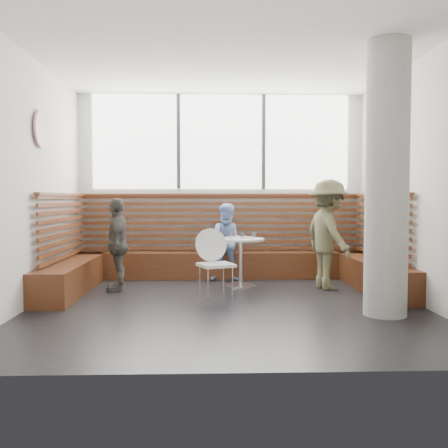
{
  "coord_description": "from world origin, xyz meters",
  "views": [
    {
      "loc": [
        -0.25,
        -6.37,
        1.38
      ],
      "look_at": [
        0.0,
        1.0,
        1.0
      ],
      "focal_mm": 40.0,
      "sensor_mm": 36.0,
      "label": 1
    }
  ],
  "objects_px": {
    "cafe_chair": "(216,257)",
    "adult_man": "(328,235)",
    "cafe_table": "(241,252)",
    "child_left": "(118,245)",
    "concrete_column": "(387,180)",
    "child_back": "(229,242)"
  },
  "relations": [
    {
      "from": "child_back",
      "to": "child_left",
      "type": "bearing_deg",
      "value": -155.14
    },
    {
      "from": "adult_man",
      "to": "child_left",
      "type": "xyz_separation_m",
      "value": [
        -3.18,
        -0.02,
        -0.14
      ]
    },
    {
      "from": "cafe_table",
      "to": "child_left",
      "type": "relative_size",
      "value": 0.55
    },
    {
      "from": "adult_man",
      "to": "child_back",
      "type": "xyz_separation_m",
      "value": [
        -1.48,
        0.83,
        -0.18
      ]
    },
    {
      "from": "cafe_chair",
      "to": "child_back",
      "type": "distance_m",
      "value": 1.48
    },
    {
      "from": "cafe_chair",
      "to": "adult_man",
      "type": "xyz_separation_m",
      "value": [
        1.72,
        0.64,
        0.27
      ]
    },
    {
      "from": "concrete_column",
      "to": "cafe_table",
      "type": "bearing_deg",
      "value": 128.7
    },
    {
      "from": "concrete_column",
      "to": "cafe_chair",
      "type": "xyz_separation_m",
      "value": [
        -1.98,
        1.08,
        -1.04
      ]
    },
    {
      "from": "child_back",
      "to": "cafe_table",
      "type": "bearing_deg",
      "value": -75.51
    },
    {
      "from": "cafe_table",
      "to": "cafe_chair",
      "type": "height_order",
      "value": "cafe_chair"
    },
    {
      "from": "cafe_chair",
      "to": "cafe_table",
      "type": "bearing_deg",
      "value": 44.45
    },
    {
      "from": "concrete_column",
      "to": "adult_man",
      "type": "height_order",
      "value": "concrete_column"
    },
    {
      "from": "child_back",
      "to": "child_left",
      "type": "relative_size",
      "value": 0.94
    },
    {
      "from": "concrete_column",
      "to": "child_left",
      "type": "relative_size",
      "value": 2.32
    },
    {
      "from": "adult_man",
      "to": "child_left",
      "type": "bearing_deg",
      "value": 75.58
    },
    {
      "from": "child_left",
      "to": "cafe_chair",
      "type": "bearing_deg",
      "value": 59.12
    },
    {
      "from": "child_left",
      "to": "cafe_table",
      "type": "bearing_deg",
      "value": 90.39
    },
    {
      "from": "adult_man",
      "to": "child_back",
      "type": "height_order",
      "value": "adult_man"
    },
    {
      "from": "cafe_table",
      "to": "child_left",
      "type": "xyz_separation_m",
      "value": [
        -1.86,
        -0.27,
        0.15
      ]
    },
    {
      "from": "concrete_column",
      "to": "child_back",
      "type": "bearing_deg",
      "value": 124.43
    },
    {
      "from": "adult_man",
      "to": "child_left",
      "type": "distance_m",
      "value": 3.18
    },
    {
      "from": "cafe_chair",
      "to": "child_back",
      "type": "bearing_deg",
      "value": 59.57
    }
  ]
}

